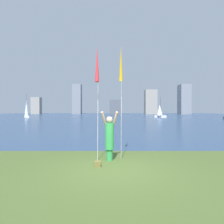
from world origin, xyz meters
TOP-DOWN VIEW (x-y plane):
  - ground at (0.00, 50.95)m, footprint 120.00×138.00m
  - person at (-0.17, 1.28)m, footprint 0.70×0.52m
  - kite_flag_left at (-0.64, 1.07)m, footprint 0.16×0.65m
  - kite_flag_right at (0.29, 1.71)m, footprint 0.16×0.60m
  - bag at (-0.57, 0.43)m, footprint 0.21×0.20m
  - sailboat_3 at (12.46, 46.07)m, footprint 3.02×2.06m
  - sailboat_4 at (-21.08, 42.76)m, footprint 1.80×2.14m
  - skyline_tower_0 at (-38.23, 94.60)m, footprint 4.42×3.68m
  - skyline_tower_1 at (-17.54, 93.91)m, footprint 4.23×4.67m
  - skyline_tower_2 at (1.52, 94.88)m, footprint 5.57×7.24m
  - skyline_tower_3 at (18.46, 89.86)m, footprint 5.55×5.16m
  - skyline_tower_4 at (34.27, 88.90)m, footprint 4.77×6.03m

SIDE VIEW (x-z plane):
  - ground at x=0.00m, z-range -0.12..0.00m
  - bag at x=-0.57m, z-range 0.00..0.18m
  - person at x=-0.17m, z-range -0.02..1.89m
  - sailboat_3 at x=12.46m, z-range -0.92..4.51m
  - sailboat_4 at x=-21.08m, z-range -0.86..5.10m
  - skyline_tower_2 at x=1.52m, z-range 0.00..7.05m
  - kite_flag_left at x=-0.64m, z-range 1.41..5.79m
  - kite_flag_right at x=0.29m, z-range 1.47..6.03m
  - skyline_tower_0 at x=-38.23m, z-range 0.00..8.37m
  - skyline_tower_3 at x=18.46m, z-range 0.00..11.62m
  - skyline_tower_4 at x=34.27m, z-range 0.00..14.00m
  - skyline_tower_1 at x=-17.54m, z-range 0.00..14.73m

